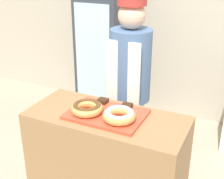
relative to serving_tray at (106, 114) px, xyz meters
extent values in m
cube|color=#BCB29E|center=(0.00, 2.13, 0.36)|extent=(8.00, 0.06, 2.70)
cube|color=#997047|center=(0.00, 0.00, -0.50)|extent=(1.25, 0.56, 0.98)
cube|color=#D84C33|center=(0.00, 0.00, 0.00)|extent=(0.58, 0.41, 0.02)
torus|color=tan|center=(-0.13, -0.06, 0.05)|extent=(0.25, 0.25, 0.07)
torus|color=brown|center=(-0.13, -0.06, 0.07)|extent=(0.22, 0.22, 0.04)
torus|color=tan|center=(0.13, -0.06, 0.05)|extent=(0.25, 0.25, 0.07)
torus|color=#EFADC6|center=(0.13, -0.06, 0.07)|extent=(0.22, 0.22, 0.04)
cube|color=#382111|center=(-0.11, 0.15, 0.03)|extent=(0.08, 0.08, 0.03)
cube|color=#382111|center=(0.11, 0.15, 0.03)|extent=(0.08, 0.08, 0.03)
cylinder|color=#4C4C51|center=(-0.05, 0.58, -0.56)|extent=(0.27, 0.27, 0.87)
cylinder|color=#4C6B99|center=(-0.05, 0.58, 0.21)|extent=(0.37, 0.37, 0.65)
cube|color=white|center=(-0.05, 0.41, -0.22)|extent=(0.32, 0.02, 1.37)
sphere|color=beige|center=(-0.05, 0.58, 0.65)|extent=(0.24, 0.24, 0.24)
cylinder|color=#B2332D|center=(-0.05, 0.58, 0.77)|extent=(0.25, 0.25, 0.08)
cube|color=#333842|center=(-0.91, 1.73, -0.13)|extent=(0.58, 0.61, 1.72)
cube|color=silver|center=(-0.91, 1.42, -0.10)|extent=(0.48, 0.02, 1.38)
camera|label=1|loc=(0.95, -1.89, 1.13)|focal=50.00mm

